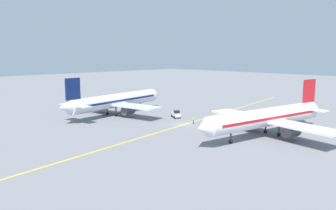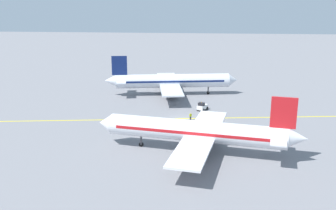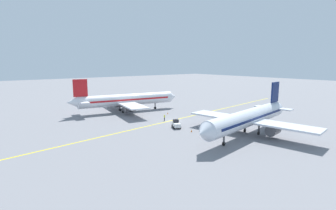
# 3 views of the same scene
# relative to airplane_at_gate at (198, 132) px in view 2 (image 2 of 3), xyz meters

# --- Properties ---
(ground_plane) EXTENTS (400.00, 400.00, 0.00)m
(ground_plane) POSITION_rel_airplane_at_gate_xyz_m (18.67, 3.75, -3.71)
(ground_plane) COLOR slate
(apron_yellow_centreline) EXTENTS (17.19, 118.88, 0.01)m
(apron_yellow_centreline) POSITION_rel_airplane_at_gate_xyz_m (18.67, 3.75, -3.71)
(apron_yellow_centreline) COLOR yellow
(apron_yellow_centreline) RESTS_ON ground
(airplane_at_gate) EXTENTS (28.48, 35.42, 10.60)m
(airplane_at_gate) POSITION_rel_airplane_at_gate_xyz_m (0.00, 0.00, 0.00)
(airplane_at_gate) COLOR white
(airplane_at_gate) RESTS_ON ground
(airplane_adjacent_stand) EXTENTS (28.47, 35.46, 10.60)m
(airplane_adjacent_stand) POSITION_rel_airplane_at_gate_xyz_m (39.67, 7.73, 0.00)
(airplane_adjacent_stand) COLOR silver
(airplane_adjacent_stand) RESTS_ON ground
(baggage_tug_white) EXTENTS (3.35, 2.75, 2.11)m
(baggage_tug_white) POSITION_rel_airplane_at_gate_xyz_m (25.50, -0.69, -2.81)
(baggage_tug_white) COLOR white
(baggage_tug_white) RESTS_ON ground
(ground_crew_worker) EXTENTS (0.38, 0.50, 1.68)m
(ground_crew_worker) POSITION_rel_airplane_at_gate_xyz_m (17.65, 1.75, -2.80)
(ground_crew_worker) COLOR #23232D
(ground_crew_worker) RESTS_ON ground
(traffic_cone_near_nose) EXTENTS (0.32, 0.32, 0.55)m
(traffic_cone_near_nose) POSITION_rel_airplane_at_gate_xyz_m (11.11, 7.92, -3.43)
(traffic_cone_near_nose) COLOR orange
(traffic_cone_near_nose) RESTS_ON ground
(traffic_cone_mid_apron) EXTENTS (0.32, 0.32, 0.55)m
(traffic_cone_mid_apron) POSITION_rel_airplane_at_gate_xyz_m (30.48, -0.32, -3.43)
(traffic_cone_mid_apron) COLOR orange
(traffic_cone_mid_apron) RESTS_ON ground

